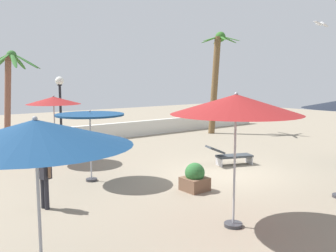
# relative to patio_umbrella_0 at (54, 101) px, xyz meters

# --- Properties ---
(ground_plane) EXTENTS (56.00, 56.00, 0.00)m
(ground_plane) POSITION_rel_patio_umbrella_0_xyz_m (3.95, -5.59, -2.47)
(ground_plane) COLOR gray
(boundary_wall) EXTENTS (25.20, 0.30, 0.88)m
(boundary_wall) POSITION_rel_patio_umbrella_0_xyz_m (3.95, 3.70, -2.03)
(boundary_wall) COLOR silver
(boundary_wall) RESTS_ON ground_plane
(patio_umbrella_0) EXTENTS (2.14, 2.14, 2.72)m
(patio_umbrella_0) POSITION_rel_patio_umbrella_0_xyz_m (0.00, 0.00, 0.00)
(patio_umbrella_0) COLOR #333338
(patio_umbrella_0) RESTS_ON ground_plane
(patio_umbrella_1) EXTENTS (2.20, 2.20, 2.36)m
(patio_umbrella_1) POSITION_rel_patio_umbrella_0_xyz_m (-0.15, -3.42, -0.37)
(patio_umbrella_1) COLOR #333338
(patio_umbrella_1) RESTS_ON ground_plane
(patio_umbrella_2) EXTENTS (2.91, 2.91, 3.07)m
(patio_umbrella_2) POSITION_rel_patio_umbrella_0_xyz_m (0.63, -8.90, 0.31)
(patio_umbrella_2) COLOR #333338
(patio_umbrella_2) RESTS_ON ground_plane
(patio_umbrella_5) EXTENTS (2.88, 2.88, 2.81)m
(patio_umbrella_5) POSITION_rel_patio_umbrella_0_xyz_m (-3.76, -8.86, 0.08)
(patio_umbrella_5) COLOR #333338
(patio_umbrella_5) RESTS_ON ground_plane
(palm_tree_0) EXTENTS (2.57, 2.47, 6.25)m
(palm_tree_0) POSITION_rel_patio_umbrella_0_xyz_m (11.03, 1.77, 1.28)
(palm_tree_0) COLOR brown
(palm_tree_0) RESTS_ON ground_plane
(palm_tree_1) EXTENTS (2.46, 2.43, 4.59)m
(palm_tree_1) POSITION_rel_patio_umbrella_0_xyz_m (-0.93, 2.66, 0.49)
(palm_tree_1) COLOR brown
(palm_tree_1) RESTS_ON ground_plane
(lamp_post_1) EXTENTS (0.41, 0.41, 3.48)m
(lamp_post_1) POSITION_rel_patio_umbrella_0_xyz_m (1.50, 2.98, -0.17)
(lamp_post_1) COLOR black
(lamp_post_1) RESTS_ON ground_plane
(lounge_chair_0) EXTENTS (1.91, 1.19, 0.81)m
(lounge_chair_0) POSITION_rel_patio_umbrella_0_xyz_m (5.10, -4.73, -2.07)
(lounge_chair_0) COLOR #B7B7BC
(lounge_chair_0) RESTS_ON ground_plane
(guest_0) EXTENTS (0.32, 0.55, 1.60)m
(guest_0) POSITION_rel_patio_umbrella_0_xyz_m (-2.31, -5.06, -1.51)
(guest_0) COLOR #26262D
(guest_0) RESTS_ON ground_plane
(seagull_0) EXTENTS (1.30, 0.38, 0.15)m
(seagull_0) POSITION_rel_patio_umbrella_0_xyz_m (9.40, -5.84, 3.19)
(seagull_0) COLOR white
(planter) EXTENTS (0.70, 0.70, 0.85)m
(planter) POSITION_rel_patio_umbrella_0_xyz_m (1.81, -6.32, -2.09)
(planter) COLOR brown
(planter) RESTS_ON ground_plane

